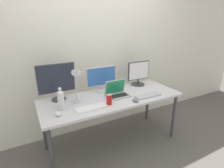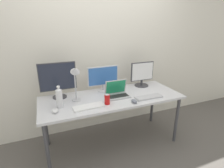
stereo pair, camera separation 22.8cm
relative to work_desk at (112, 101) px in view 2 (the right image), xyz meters
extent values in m
plane|color=#5B5651|center=(0.00, 0.00, -0.68)|extent=(16.00, 16.00, 0.00)
cube|color=silver|center=(0.00, 0.59, 0.62)|extent=(7.00, 0.08, 2.60)
cylinder|color=#424247|center=(-0.88, -0.31, -0.33)|extent=(0.04, 0.04, 0.71)
cylinder|color=#424247|center=(0.88, -0.31, -0.33)|extent=(0.04, 0.04, 0.71)
cylinder|color=#424247|center=(-0.88, 0.31, -0.33)|extent=(0.04, 0.04, 0.71)
cylinder|color=#424247|center=(0.88, 0.31, -0.33)|extent=(0.04, 0.04, 0.71)
cube|color=silver|center=(0.00, 0.00, 0.04)|extent=(1.88, 0.73, 0.03)
cylinder|color=#38383D|center=(-0.65, 0.24, 0.06)|extent=(0.18, 0.18, 0.01)
cylinder|color=#38383D|center=(-0.65, 0.24, 0.12)|extent=(0.03, 0.03, 0.09)
cube|color=#38383D|center=(-0.65, 0.24, 0.35)|extent=(0.46, 0.02, 0.36)
cube|color=#232838|center=(-0.65, 0.22, 0.35)|extent=(0.44, 0.01, 0.34)
cylinder|color=silver|center=(-0.04, 0.26, 0.06)|extent=(0.17, 0.17, 0.01)
cylinder|color=silver|center=(-0.04, 0.26, 0.11)|extent=(0.03, 0.03, 0.08)
cube|color=silver|center=(-0.04, 0.26, 0.28)|extent=(0.45, 0.02, 0.27)
cube|color=#3366B2|center=(-0.04, 0.24, 0.28)|extent=(0.42, 0.01, 0.25)
cylinder|color=#38383D|center=(0.59, 0.23, 0.06)|extent=(0.22, 0.22, 0.01)
cylinder|color=#38383D|center=(0.59, 0.23, 0.11)|extent=(0.03, 0.03, 0.08)
cube|color=#38383D|center=(0.59, 0.23, 0.29)|extent=(0.38, 0.02, 0.29)
cube|color=white|center=(0.59, 0.22, 0.29)|extent=(0.36, 0.01, 0.26)
cube|color=#B7B7BC|center=(0.07, -0.04, 0.07)|extent=(0.30, 0.20, 0.02)
cube|color=black|center=(0.07, -0.05, 0.08)|extent=(0.27, 0.11, 0.00)
cube|color=#B7B7BC|center=(0.07, 0.04, 0.18)|extent=(0.30, 0.05, 0.20)
cube|color=#1E8C59|center=(0.07, 0.03, 0.18)|extent=(0.27, 0.04, 0.18)
cube|color=#B2B2B7|center=(0.44, -0.21, 0.07)|extent=(0.37, 0.12, 0.02)
cube|color=white|center=(-0.37, -0.19, 0.07)|extent=(0.37, 0.15, 0.02)
ellipsoid|color=silver|center=(-0.75, -0.17, 0.08)|extent=(0.08, 0.11, 0.04)
ellipsoid|color=slate|center=(0.19, -0.28, 0.08)|extent=(0.07, 0.10, 0.04)
cylinder|color=silver|center=(-0.68, -0.06, 0.17)|extent=(0.08, 0.08, 0.21)
cone|color=silver|center=(-0.68, -0.06, 0.29)|extent=(0.07, 0.07, 0.03)
cylinder|color=white|center=(-0.68, -0.06, 0.31)|extent=(0.03, 0.03, 0.02)
cylinder|color=red|center=(-0.14, -0.19, 0.12)|extent=(0.07, 0.07, 0.12)
cylinder|color=silver|center=(-0.14, -0.19, 0.18)|extent=(0.06, 0.06, 0.00)
cylinder|color=#B7B7BC|center=(-0.47, 0.06, 0.07)|extent=(0.11, 0.11, 0.01)
cylinder|color=#B7B7BC|center=(-0.47, 0.06, 0.26)|extent=(0.02, 0.02, 0.37)
cone|color=#B7B7BC|center=(-0.47, 0.00, 0.47)|extent=(0.11, 0.12, 0.11)
camera|label=1|loc=(-1.01, -1.91, 1.00)|focal=28.00mm
camera|label=2|loc=(-0.80, -2.00, 1.00)|focal=28.00mm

